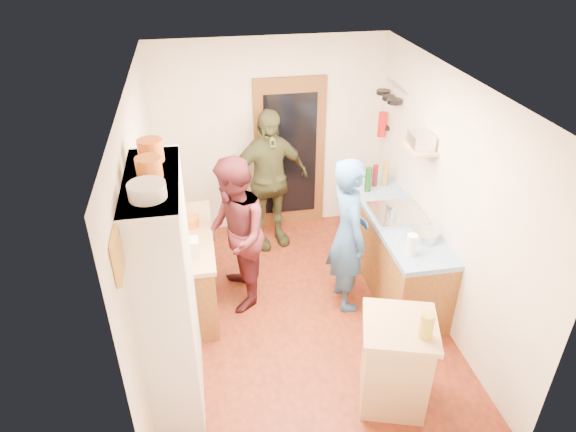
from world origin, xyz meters
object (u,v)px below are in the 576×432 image
object	(u,v)px
hutch_body	(168,296)
right_counter_base	(391,247)
person_hob	(352,236)
person_left	(237,233)
island_base	(395,365)
person_back	(269,180)

from	to	relation	value
hutch_body	right_counter_base	xyz separation A→B (m)	(2.50, 1.30, -0.68)
person_hob	person_left	size ratio (longest dim) A/B	1.01
hutch_body	island_base	xyz separation A→B (m)	(1.88, -0.48, -0.67)
person_hob	person_left	world-z (taller)	person_hob
person_left	right_counter_base	bearing A→B (deg)	90.78
hutch_body	person_back	world-z (taller)	hutch_body
person_hob	person_back	world-z (taller)	person_back
right_counter_base	person_back	bearing A→B (deg)	142.49
right_counter_base	island_base	xyz separation A→B (m)	(-0.62, -1.78, 0.01)
person_back	right_counter_base	bearing A→B (deg)	-51.63
right_counter_base	person_left	world-z (taller)	person_left
hutch_body	right_counter_base	distance (m)	2.90
right_counter_base	person_left	size ratio (longest dim) A/B	1.25
person_hob	hutch_body	bearing A→B (deg)	113.88
island_base	hutch_body	bearing A→B (deg)	165.82
person_hob	person_back	bearing A→B (deg)	24.14
island_base	person_hob	xyz separation A→B (m)	(-0.00, 1.40, 0.46)
person_left	island_base	bearing A→B (deg)	33.66
hutch_body	island_base	world-z (taller)	hutch_body
island_base	person_left	world-z (taller)	person_left
right_counter_base	person_back	world-z (taller)	person_back
hutch_body	person_back	bearing A→B (deg)	62.55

